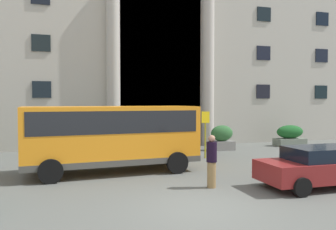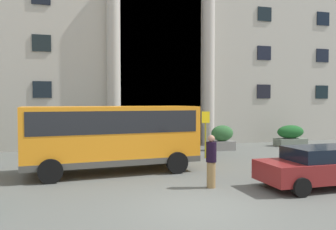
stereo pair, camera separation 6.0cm
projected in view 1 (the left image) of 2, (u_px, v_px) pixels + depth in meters
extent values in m
cube|color=#545652|center=(199.00, 209.00, 9.62)|extent=(80.00, 64.00, 0.12)
cube|color=#AEAA9E|center=(115.00, 30.00, 26.07)|extent=(37.76, 9.00, 16.83)
cube|color=black|center=(161.00, 67.00, 22.62)|extent=(5.55, 0.12, 10.51)
cylinder|color=#AAA59B|center=(113.00, 65.00, 21.42)|extent=(0.86, 0.86, 10.51)
cylinder|color=#ADA69D|center=(208.00, 68.00, 23.22)|extent=(0.86, 0.86, 10.51)
cube|color=black|center=(42.00, 89.00, 20.49)|extent=(1.08, 0.08, 1.00)
cube|color=black|center=(263.00, 92.00, 24.72)|extent=(1.08, 0.08, 1.00)
cube|color=black|center=(321.00, 92.00, 26.14)|extent=(1.08, 0.08, 1.00)
cube|color=black|center=(41.00, 43.00, 20.38)|extent=(1.08, 0.08, 1.00)
cube|color=black|center=(264.00, 53.00, 24.61)|extent=(1.08, 0.08, 1.00)
cube|color=black|center=(322.00, 56.00, 26.03)|extent=(1.08, 0.08, 1.00)
cube|color=black|center=(264.00, 14.00, 24.50)|extent=(1.08, 0.08, 1.00)
cube|color=black|center=(322.00, 19.00, 25.92)|extent=(1.08, 0.08, 1.00)
cube|color=orange|center=(112.00, 134.00, 14.33)|extent=(7.24, 2.93, 2.32)
cube|color=black|center=(112.00, 121.00, 14.31)|extent=(6.82, 2.93, 0.89)
cube|color=black|center=(187.00, 124.00, 15.53)|extent=(0.21, 2.04, 1.11)
cube|color=#484741|center=(112.00, 159.00, 14.37)|extent=(7.25, 2.97, 0.24)
cylinder|color=black|center=(158.00, 154.00, 16.38)|extent=(0.92, 0.34, 0.90)
cylinder|color=black|center=(177.00, 163.00, 14.11)|extent=(0.92, 0.34, 0.90)
cylinder|color=black|center=(49.00, 160.00, 14.65)|extent=(0.92, 0.34, 0.90)
cylinder|color=black|center=(51.00, 171.00, 12.38)|extent=(0.92, 0.34, 0.90)
cylinder|color=#9A971A|center=(205.00, 135.00, 17.88)|extent=(0.08, 0.08, 2.41)
cube|color=yellow|center=(206.00, 117.00, 17.81)|extent=(0.44, 0.03, 0.60)
cube|color=slate|center=(290.00, 142.00, 23.03)|extent=(2.06, 0.97, 0.49)
ellipsoid|color=#195120|center=(290.00, 132.00, 23.00)|extent=(1.98, 0.87, 0.90)
cube|color=slate|center=(222.00, 146.00, 20.88)|extent=(1.48, 0.76, 0.56)
ellipsoid|color=#2C5D2F|center=(222.00, 133.00, 20.85)|extent=(1.42, 0.68, 0.97)
cube|color=#636959|center=(98.00, 150.00, 19.16)|extent=(1.70, 0.81, 0.48)
ellipsoid|color=#32662A|center=(98.00, 137.00, 19.13)|extent=(1.63, 0.73, 1.04)
cube|color=maroon|center=(323.00, 170.00, 11.90)|extent=(4.54, 1.78, 0.68)
cube|color=black|center=(323.00, 153.00, 11.88)|extent=(2.46, 1.56, 0.46)
cylinder|color=black|center=(270.00, 175.00, 12.32)|extent=(0.62, 0.20, 0.62)
cylinder|color=black|center=(302.00, 187.00, 10.63)|extent=(0.62, 0.20, 0.62)
cylinder|color=black|center=(314.00, 165.00, 14.41)|extent=(0.61, 0.19, 0.60)
cylinder|color=black|center=(281.00, 166.00, 14.21)|extent=(0.61, 0.21, 0.60)
cube|color=red|center=(298.00, 159.00, 14.29)|extent=(0.97, 0.38, 0.32)
cube|color=black|center=(294.00, 155.00, 14.26)|extent=(0.54, 0.28, 0.12)
cylinder|color=#A5A5A8|center=(312.00, 151.00, 14.37)|extent=(0.11, 0.55, 0.03)
cylinder|color=olive|center=(212.00, 175.00, 11.79)|extent=(0.30, 0.30, 0.90)
cylinder|color=black|center=(212.00, 152.00, 11.76)|extent=(0.36, 0.36, 0.69)
sphere|color=#A07058|center=(212.00, 139.00, 11.74)|extent=(0.24, 0.24, 0.24)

